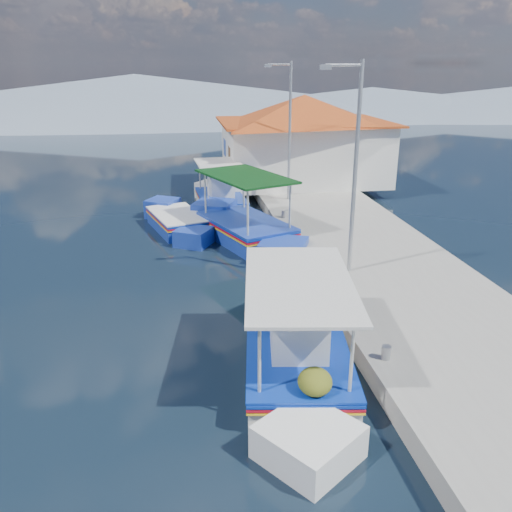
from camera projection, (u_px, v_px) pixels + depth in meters
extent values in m
plane|color=black|center=(200.00, 326.00, 13.58)|extent=(160.00, 160.00, 0.00)
cube|color=gray|center=(349.00, 236.00, 19.88)|extent=(5.00, 44.00, 0.50)
cylinder|color=#A5A8AD|center=(386.00, 353.00, 11.10)|extent=(0.20, 0.20, 0.30)
cylinder|color=#A5A8AD|center=(323.00, 267.00, 15.74)|extent=(0.20, 0.20, 0.30)
cylinder|color=#A5A8AD|center=(284.00, 214.00, 21.31)|extent=(0.20, 0.20, 0.30)
cylinder|color=#A5A8AD|center=(261.00, 183.00, 26.88)|extent=(0.20, 0.20, 0.30)
cube|color=white|center=(296.00, 365.00, 11.48)|extent=(2.64, 4.35, 0.90)
cube|color=white|center=(260.00, 308.00, 13.88)|extent=(2.10, 2.10, 0.99)
cube|color=white|center=(350.00, 443.00, 9.11)|extent=(2.04, 2.04, 0.85)
cube|color=#0C2E9C|center=(297.00, 348.00, 11.33)|extent=(2.72, 4.48, 0.06)
cube|color=red|center=(297.00, 351.00, 11.36)|extent=(2.72, 4.48, 0.05)
cube|color=yellow|center=(297.00, 354.00, 11.38)|extent=(2.72, 4.48, 0.04)
cube|color=#0C2E9C|center=(297.00, 345.00, 11.31)|extent=(2.73, 4.45, 0.05)
cube|color=brown|center=(297.00, 346.00, 11.32)|extent=(2.46, 4.25, 0.05)
cube|color=white|center=(303.00, 331.00, 10.89)|extent=(1.31, 1.38, 1.04)
cube|color=silver|center=(303.00, 307.00, 10.70)|extent=(1.42, 1.49, 0.06)
cylinder|color=beige|center=(239.00, 288.00, 12.39)|extent=(0.07, 0.07, 1.51)
cylinder|color=beige|center=(305.00, 280.00, 12.83)|extent=(0.07, 0.07, 1.51)
cylinder|color=beige|center=(289.00, 363.00, 9.29)|extent=(0.07, 0.07, 1.51)
cylinder|color=beige|center=(373.00, 349.00, 9.73)|extent=(0.07, 0.07, 1.51)
cube|color=silver|center=(299.00, 282.00, 10.80)|extent=(2.74, 4.37, 0.07)
ellipsoid|color=#3F4713|center=(262.00, 311.00, 12.32)|extent=(0.72, 0.79, 0.54)
ellipsoid|color=#3F4713|center=(282.00, 301.00, 12.93)|extent=(0.60, 0.67, 0.45)
ellipsoid|color=#3F4713|center=(339.00, 378.00, 9.76)|extent=(0.64, 0.71, 0.48)
sphere|color=red|center=(328.00, 300.00, 11.84)|extent=(0.38, 0.38, 0.38)
cube|color=#1B39A4|center=(246.00, 234.00, 20.11)|extent=(3.51, 4.53, 1.03)
cube|color=#1B39A4|center=(262.00, 213.00, 22.53)|extent=(2.04, 2.04, 1.13)
cube|color=#1B39A4|center=(226.00, 257.00, 17.72)|extent=(1.98, 1.98, 0.97)
cube|color=#0C2E9C|center=(246.00, 223.00, 19.94)|extent=(3.61, 4.67, 0.06)
cube|color=red|center=(246.00, 225.00, 19.97)|extent=(3.61, 4.67, 0.05)
cube|color=yellow|center=(246.00, 227.00, 20.00)|extent=(3.61, 4.67, 0.04)
cube|color=#1B39A4|center=(246.00, 221.00, 19.92)|extent=(3.62, 4.64, 0.05)
cube|color=brown|center=(246.00, 221.00, 19.93)|extent=(3.32, 4.39, 0.05)
cylinder|color=beige|center=(236.00, 188.00, 21.36)|extent=(0.08, 0.08, 1.73)
cylinder|color=beige|center=(277.00, 190.00, 20.98)|extent=(0.08, 0.08, 1.73)
cylinder|color=beige|center=(209.00, 209.00, 18.28)|extent=(0.08, 0.08, 1.73)
cylinder|color=beige|center=(258.00, 212.00, 17.90)|extent=(0.08, 0.08, 1.73)
cube|color=#0B3711|center=(245.00, 176.00, 19.33)|extent=(3.61, 4.57, 0.08)
cube|color=#1B39A4|center=(177.00, 225.00, 21.37)|extent=(2.52, 3.53, 0.89)
cube|color=#1B39A4|center=(191.00, 209.00, 23.31)|extent=(1.64, 1.64, 0.98)
cube|color=#1B39A4|center=(162.00, 241.00, 19.46)|extent=(1.59, 1.59, 0.84)
cube|color=#0C2E9C|center=(177.00, 215.00, 21.23)|extent=(2.60, 3.64, 0.06)
cube|color=red|center=(177.00, 217.00, 21.26)|extent=(2.60, 3.64, 0.05)
cube|color=yellow|center=(177.00, 219.00, 21.28)|extent=(2.60, 3.64, 0.04)
cube|color=white|center=(177.00, 214.00, 21.21)|extent=(2.60, 3.61, 0.05)
cube|color=brown|center=(177.00, 214.00, 21.22)|extent=(2.38, 3.43, 0.05)
cube|color=white|center=(221.00, 205.00, 24.42)|extent=(2.14, 3.77, 0.86)
cube|color=white|center=(220.00, 191.00, 26.66)|extent=(1.93, 1.93, 0.95)
cube|color=white|center=(222.00, 219.00, 22.21)|extent=(1.88, 1.88, 0.82)
cube|color=#0C2E9C|center=(221.00, 197.00, 24.28)|extent=(2.21, 3.88, 0.05)
cube|color=red|center=(221.00, 198.00, 24.31)|extent=(2.21, 3.88, 0.05)
cube|color=yellow|center=(221.00, 200.00, 24.33)|extent=(2.21, 3.88, 0.04)
cube|color=#0C2E9C|center=(221.00, 195.00, 24.26)|extent=(2.22, 3.85, 0.05)
cube|color=brown|center=(221.00, 196.00, 24.27)|extent=(1.99, 3.69, 0.05)
cube|color=white|center=(221.00, 187.00, 23.84)|extent=(1.12, 1.25, 1.00)
cube|color=silver|center=(220.00, 175.00, 23.67)|extent=(1.22, 1.34, 0.05)
cylinder|color=beige|center=(204.00, 174.00, 25.40)|extent=(0.06, 0.06, 1.45)
cylinder|color=beige|center=(235.00, 174.00, 25.51)|extent=(0.06, 0.06, 1.45)
cylinder|color=beige|center=(203.00, 188.00, 22.53)|extent=(0.06, 0.06, 1.45)
cylinder|color=beige|center=(239.00, 188.00, 22.64)|extent=(0.06, 0.06, 1.45)
cube|color=silver|center=(220.00, 165.00, 23.77)|extent=(2.24, 3.78, 0.06)
cube|color=white|center=(303.00, 152.00, 27.68)|extent=(8.00, 6.00, 3.00)
cube|color=#BA5019|center=(304.00, 122.00, 27.14)|extent=(8.64, 6.48, 0.10)
pyramid|color=#BA5019|center=(304.00, 109.00, 26.92)|extent=(10.49, 10.49, 1.40)
cube|color=brown|center=(230.00, 167.00, 26.37)|extent=(0.06, 1.00, 2.00)
cube|color=#0C2E9C|center=(225.00, 148.00, 28.49)|extent=(0.06, 1.20, 0.90)
cylinder|color=#A5A8AD|center=(355.00, 172.00, 14.87)|extent=(0.12, 0.12, 6.00)
cylinder|color=#A5A8AD|center=(344.00, 65.00, 13.82)|extent=(1.00, 0.08, 0.08)
cube|color=#A5A8AD|center=(325.00, 67.00, 13.77)|extent=(0.30, 0.14, 0.14)
cylinder|color=#A5A8AD|center=(290.00, 133.00, 23.23)|extent=(0.12, 0.12, 6.00)
cylinder|color=#A5A8AD|center=(280.00, 64.00, 22.18)|extent=(1.00, 0.08, 0.08)
cube|color=#A5A8AD|center=(268.00, 66.00, 22.12)|extent=(0.30, 0.14, 0.14)
cone|color=slate|center=(136.00, 98.00, 64.05)|extent=(96.00, 96.00, 5.50)
cone|color=slate|center=(371.00, 102.00, 68.48)|extent=(76.80, 76.80, 3.80)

